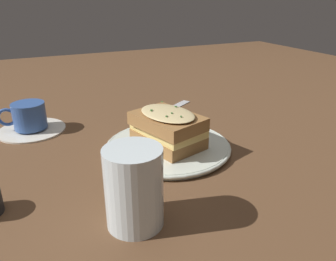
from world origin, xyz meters
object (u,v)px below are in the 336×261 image
sandwich (168,128)px  fork (175,107)px  dinner_plate (168,147)px  teacup_with_saucer (30,120)px  water_glass (134,188)px

sandwich → fork: bearing=-28.9°
dinner_plate → teacup_with_saucer: teacup_with_saucer is taller
dinner_plate → teacup_with_saucer: size_ratio=1.69×
dinner_plate → fork: size_ratio=1.62×
dinner_plate → sandwich: 0.04m
teacup_with_saucer → fork: (0.01, -0.38, -0.02)m
sandwich → teacup_with_saucer: (0.23, 0.25, -0.02)m
sandwich → water_glass: 0.23m
sandwich → fork: sandwich is taller
dinner_plate → teacup_with_saucer: bearing=47.8°
dinner_plate → fork: 0.27m
dinner_plate → sandwich: size_ratio=1.55×
dinner_plate → teacup_with_saucer: (0.22, 0.25, 0.02)m
sandwich → water_glass: water_glass is taller
dinner_plate → water_glass: (-0.19, 0.14, 0.05)m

